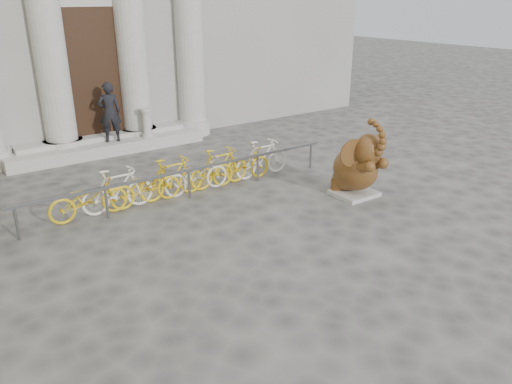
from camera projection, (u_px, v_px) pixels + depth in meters
ground at (308, 288)px, 8.26m from camera, size 80.00×80.00×0.00m
entrance_steps at (108, 146)px, 15.33m from camera, size 6.00×1.20×0.36m
elephant_statue at (357, 168)px, 11.80m from camera, size 1.31×1.45×1.95m
bike_rack at (183, 175)px, 11.91m from camera, size 8.00×0.53×1.00m
pedestrian at (110, 112)px, 14.86m from camera, size 0.73×0.56×1.79m
balustrade_post at (147, 124)px, 15.52m from camera, size 0.37×0.37×0.90m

